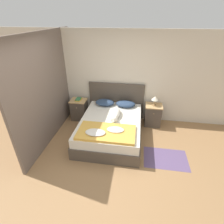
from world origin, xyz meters
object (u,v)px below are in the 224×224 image
at_px(bed, 111,128).
at_px(table_lamp, 155,99).
at_px(pillow_left, 105,102).
at_px(pillow_right, 126,104).
at_px(nightstand_left, 79,109).
at_px(dog, 116,114).
at_px(book_stack, 78,99).
at_px(nightstand_right, 153,115).

bearing_deg(bed, table_lamp, 34.74).
height_order(pillow_left, pillow_right, same).
bearing_deg(pillow_left, nightstand_left, 179.99).
distance_m(dog, table_lamp, 1.20).
bearing_deg(bed, dog, 51.60).
distance_m(pillow_right, dog, 0.67).
bearing_deg(book_stack, pillow_right, -0.42).
height_order(nightstand_right, pillow_right, pillow_right).
bearing_deg(pillow_right, book_stack, 179.58).
relative_size(bed, nightstand_left, 3.19).
distance_m(nightstand_right, pillow_right, 0.85).
xyz_separation_m(pillow_right, dog, (-0.20, -0.64, 0.00)).
height_order(nightstand_right, dog, dog).
relative_size(nightstand_right, pillow_left, 1.15).
relative_size(book_stack, table_lamp, 0.86).
bearing_deg(nightstand_right, dog, -147.41).
height_order(bed, table_lamp, table_lamp).
bearing_deg(bed, nightstand_left, 145.08).
xyz_separation_m(nightstand_left, pillow_right, (1.41, -0.00, 0.30)).
distance_m(bed, dog, 0.39).
relative_size(nightstand_left, nightstand_right, 1.00).
bearing_deg(dog, book_stack, 151.64).
height_order(dog, table_lamp, table_lamp).
xyz_separation_m(bed, book_stack, (-1.10, 0.78, 0.39)).
distance_m(pillow_right, book_stack, 1.40).
xyz_separation_m(bed, pillow_right, (0.30, 0.77, 0.35)).
bearing_deg(table_lamp, nightstand_right, 90.00).
relative_size(pillow_left, pillow_right, 1.00).
relative_size(nightstand_right, pillow_right, 1.15).
distance_m(pillow_left, pillow_right, 0.61).
height_order(book_stack, table_lamp, table_lamp).
bearing_deg(pillow_right, pillow_left, 180.00).
height_order(pillow_left, dog, dog).
relative_size(pillow_left, book_stack, 2.27).
xyz_separation_m(pillow_left, book_stack, (-0.79, 0.01, 0.04)).
bearing_deg(bed, book_stack, 144.61).
bearing_deg(pillow_left, nightstand_right, 0.00).
bearing_deg(nightstand_right, pillow_right, -179.99).
bearing_deg(book_stack, table_lamp, -0.40).
distance_m(pillow_left, dog, 0.76).
bearing_deg(nightstand_left, bed, -34.92).
relative_size(nightstand_left, dog, 0.80).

